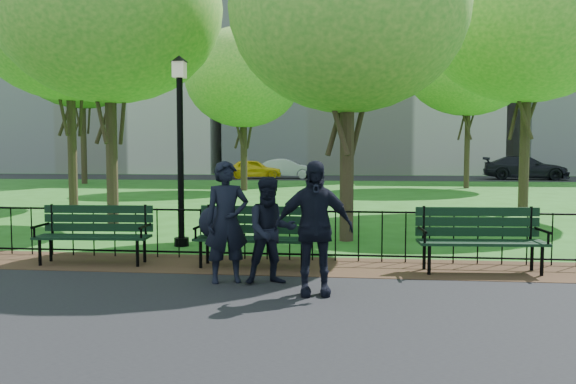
# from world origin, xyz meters

# --- Properties ---
(ground) EXTENTS (120.00, 120.00, 0.00)m
(ground) POSITION_xyz_m (0.00, 0.00, 0.00)
(ground) COLOR #235717
(dirt_strip) EXTENTS (60.00, 1.60, 0.01)m
(dirt_strip) POSITION_xyz_m (0.00, 1.50, 0.01)
(dirt_strip) COLOR #392717
(dirt_strip) RESTS_ON ground
(far_street) EXTENTS (70.00, 9.00, 0.01)m
(far_street) POSITION_xyz_m (0.00, 35.00, 0.01)
(far_street) COLOR black
(far_street) RESTS_ON ground
(iron_fence) EXTENTS (24.06, 0.06, 1.00)m
(iron_fence) POSITION_xyz_m (0.00, 2.00, 0.50)
(iron_fence) COLOR black
(iron_fence) RESTS_ON ground
(apartment_west) EXTENTS (22.00, 15.00, 26.00)m
(apartment_west) POSITION_xyz_m (-22.00, 48.00, 13.00)
(apartment_west) COLOR beige
(apartment_west) RESTS_ON ground
(apartment_mid) EXTENTS (24.00, 15.00, 30.00)m
(apartment_mid) POSITION_xyz_m (2.00, 48.00, 15.00)
(apartment_mid) COLOR #B5B1A5
(apartment_mid) RESTS_ON ground
(park_bench_main) EXTENTS (1.95, 0.67, 1.09)m
(park_bench_main) POSITION_xyz_m (-0.64, 1.32, 0.69)
(park_bench_main) COLOR black
(park_bench_main) RESTS_ON ground
(park_bench_left_a) EXTENTS (1.94, 0.70, 1.08)m
(park_bench_left_a) POSITION_xyz_m (-3.08, 1.39, 0.62)
(park_bench_left_a) COLOR black
(park_bench_left_a) RESTS_ON ground
(park_bench_right_a) EXTENTS (2.00, 0.74, 1.11)m
(park_bench_right_a) POSITION_xyz_m (3.30, 1.41, 0.64)
(park_bench_right_a) COLOR black
(park_bench_right_a) RESTS_ON ground
(lamppost) EXTENTS (0.34, 0.34, 3.83)m
(lamppost) POSITION_xyz_m (-2.16, 3.32, 2.09)
(lamppost) COLOR black
(lamppost) RESTS_ON ground
(tree_near_w) EXTENTS (5.84, 5.84, 8.14)m
(tree_near_w) POSITION_xyz_m (-4.96, 6.38, 5.65)
(tree_near_w) COLOR #2D2116
(tree_near_w) RESTS_ON ground
(tree_near_e) EXTENTS (5.04, 5.04, 7.03)m
(tree_near_e) POSITION_xyz_m (1.17, 4.39, 4.88)
(tree_near_e) COLOR #2D2116
(tree_near_e) RESTS_ON ground
(tree_mid_e) EXTENTS (6.32, 6.32, 8.81)m
(tree_mid_e) POSITION_xyz_m (6.62, 10.47, 6.12)
(tree_mid_e) COLOR #2D2116
(tree_mid_e) RESTS_ON ground
(tree_mid_w) EXTENTS (6.86, 6.86, 9.56)m
(tree_mid_w) POSITION_xyz_m (-8.64, 11.39, 6.64)
(tree_mid_w) COLOR #2D2116
(tree_mid_w) RESTS_ON ground
(tree_far_c) EXTENTS (5.82, 5.82, 8.11)m
(tree_far_c) POSITION_xyz_m (-4.09, 20.11, 5.63)
(tree_far_c) COLOR #2D2116
(tree_far_c) RESTS_ON ground
(tree_far_e) EXTENTS (7.10, 7.10, 9.89)m
(tree_far_e) POSITION_xyz_m (7.43, 23.25, 6.87)
(tree_far_e) COLOR #2D2116
(tree_far_e) RESTS_ON ground
(tree_far_w) EXTENTS (8.45, 8.45, 11.77)m
(tree_far_w) POSITION_xyz_m (-15.05, 25.19, 8.18)
(tree_far_w) COLOR #2D2116
(tree_far_w) RESTS_ON ground
(person_left) EXTENTS (0.75, 0.63, 1.77)m
(person_left) POSITION_xyz_m (-0.53, 0.24, 0.90)
(person_left) COLOR black
(person_left) RESTS_ON asphalt_path
(person_mid) EXTENTS (0.84, 0.61, 1.54)m
(person_mid) POSITION_xyz_m (0.12, 0.20, 0.78)
(person_mid) COLOR black
(person_mid) RESTS_ON asphalt_path
(person_right) EXTENTS (1.10, 0.58, 1.79)m
(person_right) POSITION_xyz_m (0.77, -0.33, 0.90)
(person_right) COLOR black
(person_right) RESTS_ON asphalt_path
(taxi) EXTENTS (4.40, 2.40, 1.42)m
(taxi) POSITION_xyz_m (-5.82, 32.81, 0.72)
(taxi) COLOR yellow
(taxi) RESTS_ON far_street
(sedan_silver) EXTENTS (4.47, 1.75, 1.45)m
(sedan_silver) POSITION_xyz_m (-3.42, 33.26, 0.74)
(sedan_silver) COLOR #ADAFB5
(sedan_silver) RESTS_ON far_street
(sedan_dark) EXTENTS (5.98, 3.20, 1.65)m
(sedan_dark) POSITION_xyz_m (13.50, 33.48, 0.84)
(sedan_dark) COLOR black
(sedan_dark) RESTS_ON far_street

